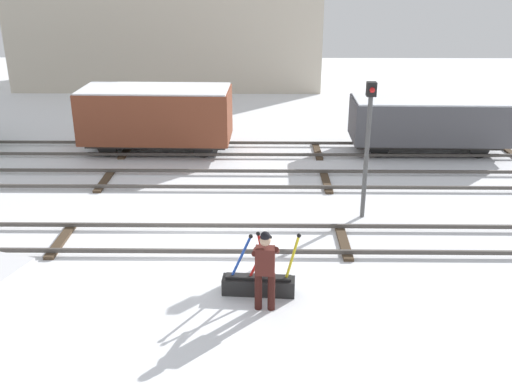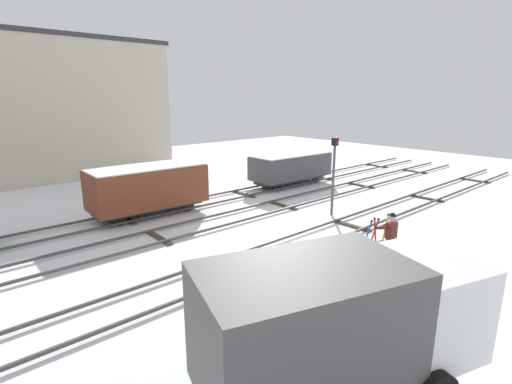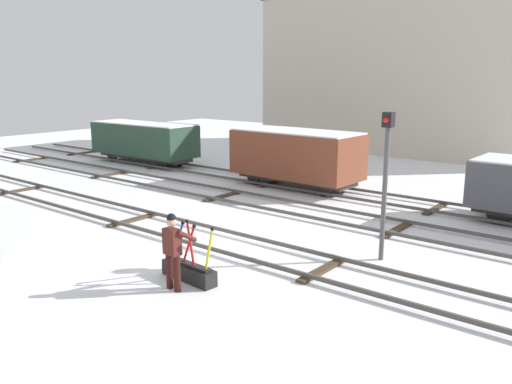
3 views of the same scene
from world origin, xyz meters
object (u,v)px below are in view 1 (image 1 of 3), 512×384
object	(u,v)px
switch_lever_frame	(259,283)
freight_car_back_track	(156,115)
rail_worker	(265,266)
freight_car_near_switch	(428,121)
signal_post	(368,137)

from	to	relation	value
switch_lever_frame	freight_car_back_track	bearing A→B (deg)	115.04
rail_worker	freight_car_back_track	distance (m)	11.05
switch_lever_frame	freight_car_near_switch	distance (m)	11.52
switch_lever_frame	rail_worker	bearing A→B (deg)	-73.65
signal_post	freight_car_back_track	world-z (taller)	signal_post
rail_worker	signal_post	distance (m)	5.44
signal_post	freight_car_back_track	bearing A→B (deg)	138.58
switch_lever_frame	freight_car_near_switch	xyz separation A→B (m)	(6.02, 9.78, 0.93)
freight_car_near_switch	freight_car_back_track	size ratio (longest dim) A/B	1.02
rail_worker	switch_lever_frame	bearing A→B (deg)	106.35
signal_post	switch_lever_frame	bearing A→B (deg)	-125.17
freight_car_near_switch	switch_lever_frame	bearing A→B (deg)	-120.46
signal_post	freight_car_back_track	xyz separation A→B (m)	(-6.57, 5.80, -0.92)
rail_worker	signal_post	world-z (taller)	signal_post
switch_lever_frame	rail_worker	size ratio (longest dim) A/B	0.95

